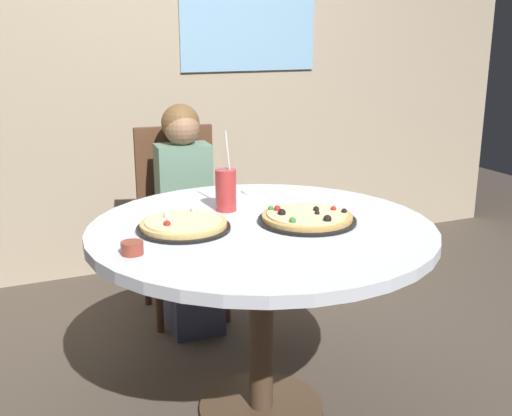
{
  "coord_description": "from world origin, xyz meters",
  "views": [
    {
      "loc": [
        -0.87,
        -1.93,
        1.41
      ],
      "look_at": [
        0.0,
        0.05,
        0.8
      ],
      "focal_mm": 43.74,
      "sensor_mm": 36.0,
      "label": 1
    }
  ],
  "objects_px": {
    "diner_child": "(188,229)",
    "soda_cup": "(226,190)",
    "pizza_veggie": "(307,218)",
    "sauce_bowl": "(132,248)",
    "plate_small": "(262,191)",
    "dining_table": "(262,250)",
    "chair_wooden": "(180,210)",
    "pizza_cheese": "(183,225)"
  },
  "relations": [
    {
      "from": "soda_cup",
      "to": "dining_table",
      "type": "bearing_deg",
      "value": -78.18
    },
    {
      "from": "pizza_veggie",
      "to": "dining_table",
      "type": "bearing_deg",
      "value": 168.65
    },
    {
      "from": "dining_table",
      "to": "plate_small",
      "type": "bearing_deg",
      "value": 65.29
    },
    {
      "from": "pizza_veggie",
      "to": "diner_child",
      "type": "bearing_deg",
      "value": 100.86
    },
    {
      "from": "dining_table",
      "to": "pizza_veggie",
      "type": "height_order",
      "value": "pizza_veggie"
    },
    {
      "from": "diner_child",
      "to": "soda_cup",
      "type": "relative_size",
      "value": 3.52
    },
    {
      "from": "sauce_bowl",
      "to": "plate_small",
      "type": "distance_m",
      "value": 0.88
    },
    {
      "from": "pizza_veggie",
      "to": "sauce_bowl",
      "type": "height_order",
      "value": "pizza_veggie"
    },
    {
      "from": "dining_table",
      "to": "chair_wooden",
      "type": "bearing_deg",
      "value": 89.61
    },
    {
      "from": "chair_wooden",
      "to": "soda_cup",
      "type": "relative_size",
      "value": 3.09
    },
    {
      "from": "pizza_veggie",
      "to": "soda_cup",
      "type": "distance_m",
      "value": 0.34
    },
    {
      "from": "pizza_veggie",
      "to": "pizza_cheese",
      "type": "relative_size",
      "value": 1.09
    },
    {
      "from": "diner_child",
      "to": "soda_cup",
      "type": "bearing_deg",
      "value": -93.8
    },
    {
      "from": "plate_small",
      "to": "dining_table",
      "type": "bearing_deg",
      "value": -114.71
    },
    {
      "from": "chair_wooden",
      "to": "sauce_bowl",
      "type": "height_order",
      "value": "chair_wooden"
    },
    {
      "from": "sauce_bowl",
      "to": "diner_child",
      "type": "bearing_deg",
      "value": 63.42
    },
    {
      "from": "dining_table",
      "to": "pizza_cheese",
      "type": "distance_m",
      "value": 0.3
    },
    {
      "from": "dining_table",
      "to": "soda_cup",
      "type": "relative_size",
      "value": 4.02
    },
    {
      "from": "dining_table",
      "to": "soda_cup",
      "type": "distance_m",
      "value": 0.29
    },
    {
      "from": "pizza_cheese",
      "to": "dining_table",
      "type": "bearing_deg",
      "value": -12.73
    },
    {
      "from": "chair_wooden",
      "to": "pizza_veggie",
      "type": "height_order",
      "value": "chair_wooden"
    },
    {
      "from": "chair_wooden",
      "to": "soda_cup",
      "type": "height_order",
      "value": "soda_cup"
    },
    {
      "from": "dining_table",
      "to": "plate_small",
      "type": "xyz_separation_m",
      "value": [
        0.2,
        0.43,
        0.1
      ]
    },
    {
      "from": "pizza_cheese",
      "to": "diner_child",
      "type": "bearing_deg",
      "value": 71.53
    },
    {
      "from": "chair_wooden",
      "to": "diner_child",
      "type": "distance_m",
      "value": 0.19
    },
    {
      "from": "pizza_veggie",
      "to": "chair_wooden",
      "type": "bearing_deg",
      "value": 98.36
    },
    {
      "from": "chair_wooden",
      "to": "sauce_bowl",
      "type": "relative_size",
      "value": 13.57
    },
    {
      "from": "diner_child",
      "to": "plate_small",
      "type": "relative_size",
      "value": 6.01
    },
    {
      "from": "sauce_bowl",
      "to": "pizza_veggie",
      "type": "bearing_deg",
      "value": 6.9
    },
    {
      "from": "diner_child",
      "to": "soda_cup",
      "type": "height_order",
      "value": "diner_child"
    },
    {
      "from": "pizza_cheese",
      "to": "pizza_veggie",
      "type": "bearing_deg",
      "value": -12.21
    },
    {
      "from": "diner_child",
      "to": "soda_cup",
      "type": "distance_m",
      "value": 0.72
    },
    {
      "from": "diner_child",
      "to": "plate_small",
      "type": "height_order",
      "value": "diner_child"
    },
    {
      "from": "soda_cup",
      "to": "plate_small",
      "type": "distance_m",
      "value": 0.33
    },
    {
      "from": "chair_wooden",
      "to": "pizza_veggie",
      "type": "bearing_deg",
      "value": -81.64
    },
    {
      "from": "chair_wooden",
      "to": "pizza_cheese",
      "type": "xyz_separation_m",
      "value": [
        -0.28,
        -0.98,
        0.24
      ]
    },
    {
      "from": "chair_wooden",
      "to": "soda_cup",
      "type": "distance_m",
      "value": 0.87
    },
    {
      "from": "pizza_veggie",
      "to": "plate_small",
      "type": "distance_m",
      "value": 0.47
    },
    {
      "from": "sauce_bowl",
      "to": "pizza_cheese",
      "type": "bearing_deg",
      "value": 38.39
    },
    {
      "from": "pizza_veggie",
      "to": "sauce_bowl",
      "type": "distance_m",
      "value": 0.66
    },
    {
      "from": "plate_small",
      "to": "diner_child",
      "type": "bearing_deg",
      "value": 116.05
    },
    {
      "from": "pizza_cheese",
      "to": "plate_small",
      "type": "bearing_deg",
      "value": 38.39
    }
  ]
}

